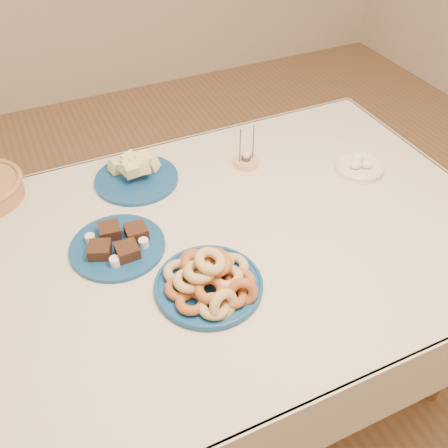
{
  "coord_description": "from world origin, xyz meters",
  "views": [
    {
      "loc": [
        -0.42,
        -0.96,
        1.75
      ],
      "look_at": [
        0.0,
        -0.05,
        0.85
      ],
      "focal_mm": 40.0,
      "sensor_mm": 36.0,
      "label": 1
    }
  ],
  "objects": [
    {
      "name": "ground",
      "position": [
        0.0,
        0.0,
        0.0
      ],
      "size": [
        5.0,
        5.0,
        0.0
      ],
      "primitive_type": "plane",
      "color": "brown",
      "rests_on": "ground"
    },
    {
      "name": "dining_table",
      "position": [
        0.0,
        0.0,
        0.64
      ],
      "size": [
        1.71,
        1.11,
        0.75
      ],
      "color": "brown",
      "rests_on": "ground"
    },
    {
      "name": "donut_platter",
      "position": [
        -0.09,
        -0.17,
        0.78
      ],
      "size": [
        0.32,
        0.32,
        0.13
      ],
      "rotation": [
        0.0,
        0.0,
        0.12
      ],
      "color": "navy",
      "rests_on": "dining_table"
    },
    {
      "name": "melon_plate",
      "position": [
        -0.13,
        0.37,
        0.78
      ],
      "size": [
        0.28,
        0.28,
        0.1
      ],
      "rotation": [
        0.0,
        0.0,
        -0.01
      ],
      "color": "navy",
      "rests_on": "dining_table"
    },
    {
      "name": "brownie_plate",
      "position": [
        -0.27,
        0.08,
        0.77
      ],
      "size": [
        0.35,
        0.35,
        0.05
      ],
      "rotation": [
        0.0,
        0.0,
        -0.34
      ],
      "color": "navy",
      "rests_on": "dining_table"
    },
    {
      "name": "candle_holder",
      "position": [
        0.25,
        0.3,
        0.76
      ],
      "size": [
        0.1,
        0.1,
        0.15
      ],
      "rotation": [
        0.0,
        0.0,
        0.06
      ],
      "color": "tan",
      "rests_on": "dining_table"
    },
    {
      "name": "egg_bowl",
      "position": [
        0.58,
        0.11,
        0.77
      ],
      "size": [
        0.18,
        0.18,
        0.05
      ],
      "rotation": [
        0.0,
        0.0,
        -0.13
      ],
      "color": "#EEE3CE",
      "rests_on": "dining_table"
    }
  ]
}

